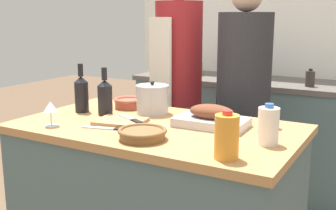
{
  "coord_description": "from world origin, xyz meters",
  "views": [
    {
      "loc": [
        1.06,
        -1.75,
        1.45
      ],
      "look_at": [
        0.0,
        0.12,
        0.98
      ],
      "focal_mm": 45.0,
      "sensor_mm": 36.0,
      "label": 1
    }
  ],
  "objects": [
    {
      "name": "wine_glass_right",
      "position": [
        -0.44,
        -0.28,
        1.0
      ],
      "size": [
        0.07,
        0.07,
        0.13
      ],
      "color": "silver",
      "rests_on": "kitchen_island"
    },
    {
      "name": "person_cook_guest",
      "position": [
        0.17,
        0.81,
        0.92
      ],
      "size": [
        0.35,
        0.35,
        1.65
      ],
      "rotation": [
        0.0,
        0.0,
        0.18
      ],
      "color": "beige",
      "rests_on": "ground_plane"
    },
    {
      "name": "stock_pot",
      "position": [
        -0.15,
        0.21,
        0.98
      ],
      "size": [
        0.18,
        0.18,
        0.18
      ],
      "color": "#B7B7BC",
      "rests_on": "kitchen_island"
    },
    {
      "name": "back_wall",
      "position": [
        0.0,
        1.92,
        1.27
      ],
      "size": [
        2.53,
        0.1,
        2.55
      ],
      "color": "silver",
      "rests_on": "ground_plane"
    },
    {
      "name": "wicker_basket",
      "position": [
        0.08,
        -0.24,
        0.93
      ],
      "size": [
        0.22,
        0.22,
        0.05
      ],
      "color": "brown",
      "rests_on": "kitchen_island"
    },
    {
      "name": "milk_jug",
      "position": [
        0.58,
        -0.04,
        0.99
      ],
      "size": [
        0.09,
        0.09,
        0.18
      ],
      "color": "white",
      "rests_on": "kitchen_island"
    },
    {
      "name": "kitchen_island",
      "position": [
        0.0,
        0.0,
        0.45
      ],
      "size": [
        1.42,
        0.81,
        0.9
      ],
      "color": "#4C666B",
      "rests_on": "ground_plane"
    },
    {
      "name": "condiment_bottle_tall",
      "position": [
        -0.51,
        1.55,
        0.98
      ],
      "size": [
        0.06,
        0.06,
        0.13
      ],
      "color": "#B28E2D",
      "rests_on": "back_counter"
    },
    {
      "name": "juice_jug",
      "position": [
        0.5,
        -0.3,
        0.99
      ],
      "size": [
        0.09,
        0.09,
        0.19
      ],
      "color": "orange",
      "rests_on": "kitchen_island"
    },
    {
      "name": "person_cook_aproned",
      "position": [
        -0.31,
        0.81,
        0.97
      ],
      "size": [
        0.35,
        0.36,
        1.74
      ],
      "rotation": [
        0.0,
        0.0,
        -0.47
      ],
      "color": "beige",
      "rests_on": "ground_plane"
    },
    {
      "name": "mixing_bowl",
      "position": [
        -0.34,
        0.26,
        0.94
      ],
      "size": [
        0.17,
        0.17,
        0.06
      ],
      "color": "#A84C38",
      "rests_on": "kitchen_island"
    },
    {
      "name": "cutting_board",
      "position": [
        -0.18,
        -0.06,
        0.91
      ],
      "size": [
        0.27,
        0.23,
        0.02
      ],
      "color": "#AD7F51",
      "rests_on": "kitchen_island"
    },
    {
      "name": "wine_bottle_green",
      "position": [
        -0.52,
        0.04,
        1.01
      ],
      "size": [
        0.08,
        0.08,
        0.28
      ],
      "color": "black",
      "rests_on": "kitchen_island"
    },
    {
      "name": "stand_mixer",
      "position": [
        -0.11,
        1.55,
        1.06
      ],
      "size": [
        0.18,
        0.14,
        0.33
      ],
      "color": "#333842",
      "rests_on": "back_counter"
    },
    {
      "name": "roasting_pan",
      "position": [
        0.26,
        0.11,
        0.95
      ],
      "size": [
        0.36,
        0.22,
        0.11
      ],
      "color": "#BCBCC1",
      "rests_on": "kitchen_island"
    },
    {
      "name": "knife_chef",
      "position": [
        -0.15,
        -0.18,
        0.91
      ],
      "size": [
        0.27,
        0.1,
        0.01
      ],
      "color": "#B7B7BC",
      "rests_on": "kitchen_island"
    },
    {
      "name": "wine_glass_left",
      "position": [
        0.52,
        0.23,
        0.99
      ],
      "size": [
        0.07,
        0.07,
        0.12
      ],
      "color": "silver",
      "rests_on": "kitchen_island"
    },
    {
      "name": "knife_paring",
      "position": [
        -0.13,
        -0.03,
        0.92
      ],
      "size": [
        0.2,
        0.12,
        0.01
      ],
      "color": "#B7B7BC",
      "rests_on": "cutting_board"
    },
    {
      "name": "condiment_bottle_short",
      "position": [
        0.45,
        1.44,
        0.98
      ],
      "size": [
        0.07,
        0.07,
        0.13
      ],
      "color": "#332D28",
      "rests_on": "back_counter"
    },
    {
      "name": "wine_bottle_dark",
      "position": [
        -0.36,
        0.05,
        1.01
      ],
      "size": [
        0.08,
        0.08,
        0.26
      ],
      "color": "black",
      "rests_on": "kitchen_island"
    },
    {
      "name": "back_counter",
      "position": [
        0.0,
        1.57,
        0.46
      ],
      "size": [
        2.03,
        0.6,
        0.93
      ],
      "color": "#4C666B",
      "rests_on": "ground_plane"
    }
  ]
}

